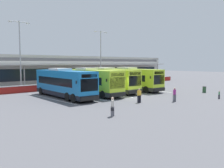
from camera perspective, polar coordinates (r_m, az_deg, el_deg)
ground_plane at (r=31.34m, az=4.56°, el=-3.20°), size 200.00×200.00×0.00m
terminal_building at (r=53.21m, az=-17.04°, el=3.22°), size 70.00×13.00×6.00m
red_barrier_wall at (r=42.47m, az=-9.82°, el=-0.36°), size 60.00×0.40×1.10m
coach_bus_leftmost at (r=31.72m, az=-11.39°, el=0.06°), size 3.47×12.28×3.78m
coach_bus_left_centre at (r=34.17m, az=-5.18°, el=0.49°), size 3.47×12.28×3.78m
coach_bus_centre at (r=37.26m, az=-0.96°, el=0.88°), size 3.47×12.28×3.78m
coach_bus_right_centre at (r=39.94m, az=4.50°, el=1.14°), size 3.47×12.28×3.78m
bay_stripe_far_west at (r=31.05m, az=-14.51°, el=-3.41°), size 0.14×13.00×0.01m
bay_stripe_west at (r=33.18m, az=-8.07°, el=-2.77°), size 0.14×13.00×0.01m
bay_stripe_mid_west at (r=35.68m, az=-2.47°, el=-2.18°), size 0.14×13.00×0.01m
bay_stripe_centre at (r=38.48m, az=2.35°, el=-1.66°), size 0.14×13.00×0.01m
bay_stripe_mid_east at (r=41.51m, az=6.49°, el=-1.20°), size 0.14×13.00×0.01m
pedestrian_with_handbag at (r=20.16m, az=0.12°, el=-5.29°), size 0.56×0.58×1.62m
pedestrian_in_dark_coat at (r=27.14m, az=6.49°, el=-2.63°), size 0.54×0.34×1.62m
pedestrian_child at (r=32.91m, az=24.13°, el=-2.28°), size 0.33×0.19×1.00m
pedestrian_near_bin at (r=28.69m, az=14.65°, el=-2.35°), size 0.54×0.29×1.62m
lamp_post_west at (r=40.52m, az=-21.03°, el=7.25°), size 3.24×0.28×11.00m
lamp_post_centre at (r=49.52m, az=-2.69°, el=7.10°), size 3.24×0.28×11.00m
litter_bin at (r=38.85m, az=21.10°, el=-1.24°), size 0.54×0.54×0.93m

